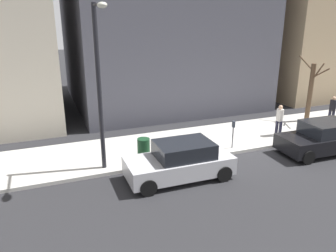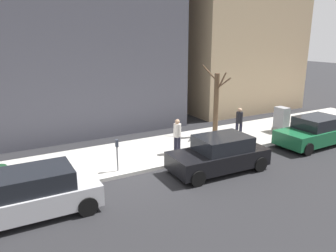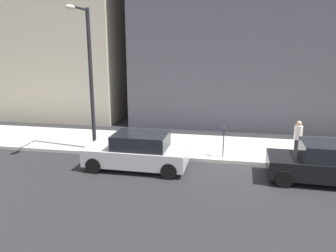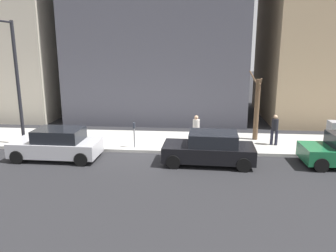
% 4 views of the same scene
% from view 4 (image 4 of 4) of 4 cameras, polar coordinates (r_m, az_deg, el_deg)
% --- Properties ---
extents(ground_plane, '(120.00, 120.00, 0.00)m').
position_cam_4_polar(ground_plane, '(16.98, -2.98, -4.75)').
color(ground_plane, '#232326').
extents(sidewalk, '(4.00, 36.00, 0.15)m').
position_cam_4_polar(sidewalk, '(18.85, -2.14, -2.63)').
color(sidewalk, '#B2AFA8').
rests_on(sidewalk, ground).
extents(parked_car_black, '(2.06, 4.26, 1.52)m').
position_cam_4_polar(parked_car_black, '(15.37, 7.25, -3.94)').
color(parked_car_black, black).
rests_on(parked_car_black, ground).
extents(parked_car_silver, '(1.97, 4.22, 1.52)m').
position_cam_4_polar(parked_car_silver, '(16.80, -18.76, -3.05)').
color(parked_car_silver, '#B7B7BC').
rests_on(parked_car_silver, ground).
extents(parking_meter, '(0.14, 0.10, 1.35)m').
position_cam_4_polar(parking_meter, '(17.28, -5.91, -1.09)').
color(parking_meter, slate).
rests_on(parking_meter, sidewalk).
extents(utility_box, '(0.83, 0.61, 1.43)m').
position_cam_4_polar(utility_box, '(19.22, 26.86, -1.41)').
color(utility_box, '#A8A399').
rests_on(utility_box, sidewalk).
extents(streetlamp, '(1.97, 0.32, 6.50)m').
position_cam_4_polar(streetlamp, '(18.81, -25.24, 8.29)').
color(streetlamp, black).
rests_on(streetlamp, sidewalk).
extents(bare_tree, '(2.16, 0.55, 3.88)m').
position_cam_4_polar(bare_tree, '(19.14, 15.20, 3.07)').
color(bare_tree, brown).
rests_on(bare_tree, sidewalk).
extents(trash_bin, '(0.56, 0.56, 0.90)m').
position_cam_4_polar(trash_bin, '(19.07, -18.48, -1.51)').
color(trash_bin, '#14381E').
rests_on(trash_bin, sidewalk).
extents(pedestrian_near_meter, '(0.36, 0.40, 1.66)m').
position_cam_4_polar(pedestrian_near_meter, '(18.52, 18.09, -0.36)').
color(pedestrian_near_meter, '#1E1E2D').
rests_on(pedestrian_near_meter, sidewalk).
extents(pedestrian_midblock, '(0.40, 0.36, 1.66)m').
position_cam_4_polar(pedestrian_midblock, '(17.56, 4.92, -0.47)').
color(pedestrian_midblock, '#1E1E2D').
rests_on(pedestrian_midblock, sidewalk).
extents(office_tower_right, '(10.53, 10.53, 16.73)m').
position_cam_4_polar(office_tower_right, '(31.17, -26.71, 17.79)').
color(office_tower_right, '#BCB29E').
rests_on(office_tower_right, ground).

